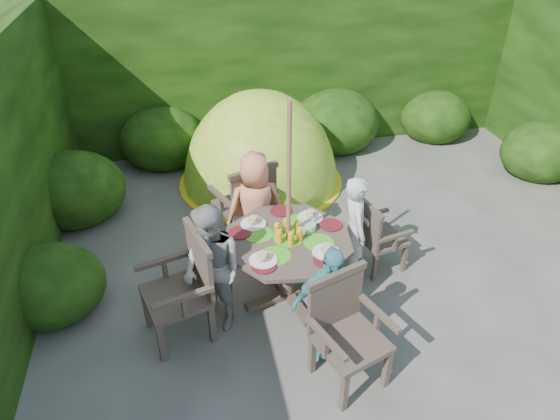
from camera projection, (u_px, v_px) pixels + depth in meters
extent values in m
plane|color=#4C4A44|center=(369.00, 278.00, 5.61)|extent=(60.00, 60.00, 0.00)
cube|color=black|center=(292.00, 63.00, 8.20)|extent=(9.00, 1.00, 2.50)
cylinder|color=#3B2F27|center=(288.00, 270.00, 5.16)|extent=(0.13, 0.13, 0.73)
cube|color=#3B2F27|center=(288.00, 294.00, 5.34)|extent=(0.96, 0.35, 0.06)
cube|color=#3B2F27|center=(288.00, 294.00, 5.34)|extent=(0.35, 0.96, 0.06)
cylinder|color=#3B2F27|center=(288.00, 240.00, 4.95)|extent=(1.62, 1.62, 0.04)
cylinder|color=#4BBE20|center=(275.00, 256.00, 4.71)|extent=(0.30, 0.30, 0.00)
cylinder|color=#4BBE20|center=(319.00, 242.00, 4.88)|extent=(0.30, 0.30, 0.00)
cylinder|color=#4BBE20|center=(259.00, 234.00, 4.99)|extent=(0.30, 0.30, 0.00)
cylinder|color=#4BBE20|center=(300.00, 222.00, 5.17)|extent=(0.30, 0.30, 0.00)
cylinder|color=#4BBE20|center=(288.00, 238.00, 4.94)|extent=(0.30, 0.30, 0.00)
cylinder|color=white|center=(310.00, 217.00, 5.23)|extent=(0.27, 0.27, 0.01)
cylinder|color=white|center=(253.00, 224.00, 5.13)|extent=(0.27, 0.27, 0.01)
cylinder|color=white|center=(263.00, 260.00, 4.63)|extent=(0.27, 0.27, 0.01)
cylinder|color=white|center=(326.00, 252.00, 4.73)|extent=(0.27, 0.27, 0.01)
cylinder|color=#A80B11|center=(331.00, 225.00, 5.12)|extent=(0.24, 0.24, 0.01)
cylinder|color=#A80B11|center=(281.00, 211.00, 5.34)|extent=(0.24, 0.24, 0.01)
cylinder|color=#A80B11|center=(240.00, 233.00, 5.00)|extent=(0.24, 0.24, 0.01)
cylinder|color=#A80B11|center=(264.00, 266.00, 4.57)|extent=(0.24, 0.24, 0.01)
cylinder|color=#A80B11|center=(326.00, 260.00, 4.64)|extent=(0.24, 0.24, 0.01)
cylinder|color=green|center=(307.00, 226.00, 5.05)|extent=(0.19, 0.19, 0.06)
cylinder|color=brown|center=(289.00, 211.00, 4.76)|extent=(0.05, 0.05, 2.20)
cube|color=#3B2F27|center=(382.00, 238.00, 5.59)|extent=(0.54, 0.56, 0.05)
cube|color=#3B2F27|center=(404.00, 257.00, 5.61)|extent=(0.05, 0.05, 0.38)
cube|color=#3B2F27|center=(384.00, 238.00, 5.91)|extent=(0.05, 0.05, 0.38)
cube|color=#3B2F27|center=(375.00, 267.00, 5.47)|extent=(0.05, 0.05, 0.38)
cube|color=#3B2F27|center=(356.00, 247.00, 5.78)|extent=(0.05, 0.05, 0.38)
cube|color=#3B2F27|center=(367.00, 225.00, 5.38)|extent=(0.14, 0.47, 0.45)
cube|color=#3B2F27|center=(396.00, 236.00, 5.31)|extent=(0.45, 0.14, 0.04)
cube|color=#3B2F27|center=(372.00, 214.00, 5.66)|extent=(0.45, 0.14, 0.04)
cube|color=#3B2F27|center=(176.00, 296.00, 4.66)|extent=(0.70, 0.72, 0.06)
cube|color=#3B2F27|center=(146.00, 308.00, 4.88)|extent=(0.07, 0.07, 0.47)
cube|color=#3B2F27|center=(161.00, 342.00, 4.52)|extent=(0.07, 0.07, 0.47)
cube|color=#3B2F27|center=(194.00, 292.00, 5.07)|extent=(0.07, 0.07, 0.47)
cube|color=#3B2F27|center=(212.00, 323.00, 4.71)|extent=(0.07, 0.07, 0.47)
cube|color=#3B2F27|center=(200.00, 263.00, 4.60)|extent=(0.21, 0.57, 0.56)
cube|color=#3B2F27|center=(163.00, 260.00, 4.75)|extent=(0.55, 0.21, 0.04)
cube|color=#3B2F27|center=(183.00, 298.00, 4.32)|extent=(0.55, 0.21, 0.04)
cube|color=#3B2F27|center=(243.00, 205.00, 5.98)|extent=(0.75, 0.74, 0.06)
cube|color=#3B2F27|center=(251.00, 207.00, 6.40)|extent=(0.07, 0.07, 0.47)
cube|color=#3B2F27|center=(217.00, 219.00, 6.17)|extent=(0.07, 0.07, 0.47)
cube|color=#3B2F27|center=(272.00, 225.00, 6.06)|extent=(0.07, 0.07, 0.47)
cube|color=#3B2F27|center=(237.00, 239.00, 5.83)|extent=(0.07, 0.07, 0.47)
cube|color=#3B2F27|center=(254.00, 194.00, 5.63)|extent=(0.55, 0.26, 0.56)
cube|color=#3B2F27|center=(263.00, 182.00, 6.00)|extent=(0.27, 0.54, 0.04)
cube|color=#3B2F27|center=(221.00, 197.00, 5.72)|extent=(0.27, 0.54, 0.04)
cube|color=#3B2F27|center=(351.00, 343.00, 4.23)|extent=(0.69, 0.68, 0.05)
cube|color=#3B2F27|center=(344.00, 392.00, 4.09)|extent=(0.07, 0.07, 0.44)
cube|color=#3B2F27|center=(387.00, 368.00, 4.29)|extent=(0.07, 0.07, 0.44)
cube|color=#3B2F27|center=(312.00, 354.00, 4.42)|extent=(0.07, 0.07, 0.44)
cube|color=#3B2F27|center=(353.00, 333.00, 4.62)|extent=(0.07, 0.07, 0.44)
cube|color=#3B2F27|center=(335.00, 300.00, 4.25)|extent=(0.53, 0.22, 0.53)
cube|color=#3B2F27|center=(326.00, 338.00, 3.99)|extent=(0.23, 0.51, 0.04)
cube|color=#3B2F27|center=(379.00, 313.00, 4.23)|extent=(0.23, 0.51, 0.04)
imported|color=silver|center=(355.00, 229.00, 5.31)|extent=(0.34, 0.48, 1.25)
imported|color=#969591|center=(213.00, 269.00, 4.70)|extent=(0.78, 0.82, 1.34)
imported|color=#E78A5F|center=(256.00, 208.00, 5.59)|extent=(0.68, 0.46, 1.34)
imported|color=#4BA8AF|center=(329.00, 302.00, 4.44)|extent=(0.71, 0.32, 1.19)
ellipsoid|color=#73BA23|center=(261.00, 181.00, 7.44)|extent=(2.28, 2.28, 2.74)
ellipsoid|color=black|center=(270.00, 209.00, 6.80)|extent=(0.78, 0.42, 0.94)
cylinder|color=yellow|center=(261.00, 180.00, 7.43)|extent=(2.40, 2.40, 0.03)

